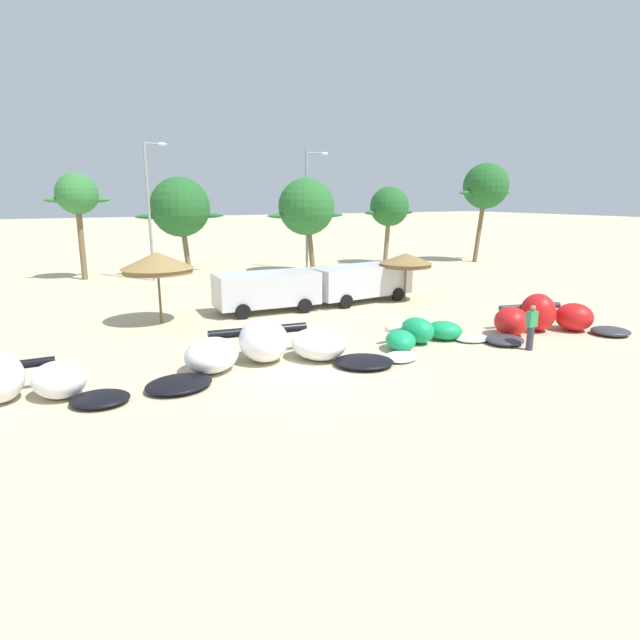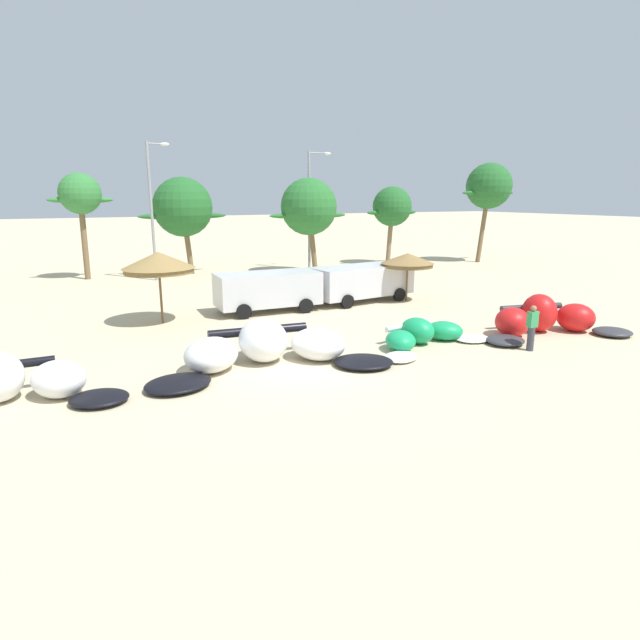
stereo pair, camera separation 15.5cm
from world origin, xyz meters
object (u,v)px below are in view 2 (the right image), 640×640
at_px(parked_van, 360,280).
at_px(lamppost_west_center, 153,205).
at_px(palm_center_left, 183,207).
at_px(palm_center_right, 309,207).
at_px(kite_left_of_center, 423,335).
at_px(kite_left, 266,348).
at_px(kite_center, 545,319).
at_px(palm_right, 489,187).
at_px(person_near_kites, 532,328).
at_px(lamppost_east_center, 311,204).
at_px(palm_left_of_gap, 80,195).
at_px(palm_right_of_gap, 392,207).
at_px(parked_car_second, 266,289).
at_px(beach_umbrella_near_van, 158,262).
at_px(beach_umbrella_middle, 408,260).

xyz_separation_m(parked_van, lamppost_west_center, (-7.99, 11.91, 3.69)).
xyz_separation_m(palm_center_left, palm_center_right, (7.89, -3.35, 0.01)).
bearing_deg(kite_left_of_center, kite_left, 175.60).
xyz_separation_m(kite_center, palm_right, (14.69, 18.40, 5.45)).
bearing_deg(parked_van, person_near_kites, -85.47).
bearing_deg(lamppost_east_center, palm_center_left, 168.62).
distance_m(person_near_kites, lamppost_west_center, 24.11).
height_order(palm_left_of_gap, lamppost_west_center, lamppost_west_center).
relative_size(parked_van, palm_center_right, 0.85).
xyz_separation_m(kite_left_of_center, person_near_kites, (2.92, -2.29, 0.45)).
bearing_deg(palm_center_right, palm_left_of_gap, 164.39).
distance_m(palm_left_of_gap, palm_center_left, 6.33).
distance_m(kite_center, palm_right, 24.17).
relative_size(kite_left_of_center, palm_right_of_gap, 0.89).
distance_m(person_near_kites, palm_left_of_gap, 28.08).
distance_m(kite_left_of_center, palm_left_of_gap, 24.89).
bearing_deg(lamppost_west_center, parked_van, -56.13).
height_order(kite_left, palm_right, palm_right).
bearing_deg(lamppost_west_center, kite_left, -90.09).
distance_m(kite_left, parked_car_second, 7.91).
xyz_separation_m(kite_left, kite_left_of_center, (5.91, -0.46, -0.18)).
xyz_separation_m(kite_left, parked_van, (8.02, 7.45, 0.55)).
distance_m(beach_umbrella_near_van, lamppost_west_center, 12.40).
xyz_separation_m(parked_car_second, person_near_kites, (5.99, -10.10, -0.27)).
relative_size(palm_left_of_gap, palm_center_right, 1.03).
xyz_separation_m(palm_right_of_gap, palm_right, (7.70, -2.34, 1.58)).
xyz_separation_m(beach_umbrella_near_van, person_near_kites, (10.75, -10.05, -1.79)).
xyz_separation_m(parked_car_second, lamppost_east_center, (8.28, 12.10, 3.66)).
xyz_separation_m(beach_umbrella_middle, lamppost_east_center, (0.83, 12.93, 2.64)).
bearing_deg(palm_left_of_gap, kite_left_of_center, -66.11).
xyz_separation_m(beach_umbrella_near_van, lamppost_east_center, (13.04, 12.16, 2.14)).
xyz_separation_m(parked_van, lamppost_east_center, (3.10, 12.01, 3.66)).
distance_m(kite_left_of_center, palm_right, 27.17).
bearing_deg(person_near_kites, parked_car_second, 120.66).
bearing_deg(parked_car_second, palm_left_of_gap, 115.17).
height_order(palm_right_of_gap, lamppost_east_center, lamppost_east_center).
bearing_deg(kite_left, palm_right_of_gap, 46.90).
distance_m(kite_center, palm_center_right, 19.65).
bearing_deg(person_near_kites, palm_right, 49.30).
height_order(beach_umbrella_middle, parked_van, beach_umbrella_middle).
bearing_deg(parked_van, palm_right, 28.33).
relative_size(kite_center, palm_left_of_gap, 0.95).
height_order(kite_left, palm_right_of_gap, palm_right_of_gap).
bearing_deg(kite_center, kite_left_of_center, 170.63).
xyz_separation_m(kite_center, beach_umbrella_middle, (-0.89, 7.86, 1.53)).
bearing_deg(parked_van, kite_left, -137.10).
bearing_deg(palm_right, kite_left, -146.57).
distance_m(beach_umbrella_near_van, lamppost_east_center, 17.96).
height_order(palm_left_of_gap, palm_center_left, palm_left_of_gap).
bearing_deg(beach_umbrella_middle, kite_left_of_center, -122.08).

